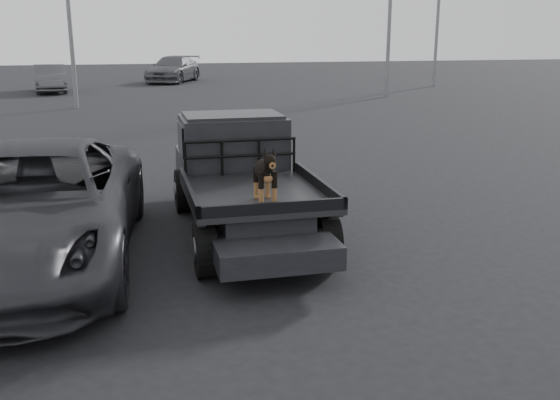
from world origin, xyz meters
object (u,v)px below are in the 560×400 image
object	(u,v)px
dog	(265,175)
distant_car_b	(173,69)
distant_car_a	(50,78)
flatbed_ute	(244,205)
parked_suv	(31,207)

from	to	relation	value
dog	distant_car_b	distance (m)	33.82
dog	distant_car_a	distance (m)	28.71
dog	distant_car_b	size ratio (longest dim) A/B	0.13
distant_car_a	distant_car_b	size ratio (longest dim) A/B	0.78
flatbed_ute	distant_car_a	distance (m)	27.22
flatbed_ute	parked_suv	xyz separation A→B (m)	(-3.07, -0.70, 0.37)
dog	distant_car_b	xyz separation A→B (m)	(1.30, 33.79, -0.47)
distant_car_a	distant_car_b	world-z (taller)	distant_car_b
parked_suv	distant_car_b	size ratio (longest dim) A/B	1.05
dog	parked_suv	bearing A→B (deg)	165.12
parked_suv	distant_car_b	xyz separation A→B (m)	(4.39, 32.97, -0.00)
distant_car_a	distant_car_b	bearing A→B (deg)	31.97
distant_car_b	flatbed_ute	bearing A→B (deg)	-68.80
flatbed_ute	distant_car_a	xyz separation A→B (m)	(-5.66, 26.62, 0.27)
parked_suv	dog	bearing A→B (deg)	-10.62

